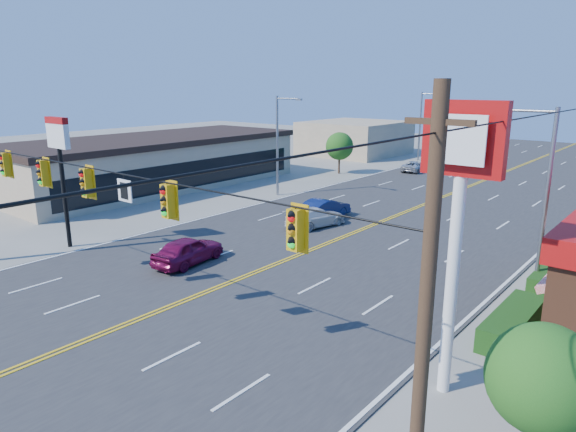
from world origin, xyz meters
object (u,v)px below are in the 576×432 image
Objects in this scene: car_white at (315,218)px; pizza_hut_sign at (60,155)px; car_magenta at (188,251)px; car_silver at (415,167)px; signal_span at (104,202)px; car_blue at (324,209)px; kfc_pylon at (460,193)px.

pizza_hut_sign is at bearing 66.96° from car_white.
car_magenta is 33.64m from car_silver.
signal_span reaches higher than car_magenta.
pizza_hut_sign is 1.63× the size of car_blue.
kfc_pylon is 20.80m from car_blue.
kfc_pylon is 2.08× the size of car_magenta.
pizza_hut_sign is at bearing 64.10° from car_blue.
car_blue reaches higher than car_silver.
car_blue is 0.99× the size of car_white.
car_magenta is at bearing 96.74° from car_white.
signal_span is 2.86× the size of kfc_pylon.
signal_span reaches higher than car_silver.
pizza_hut_sign is 15.34m from car_white.
car_silver is (-3.91, 33.41, -0.15)m from car_magenta.
car_magenta is at bearing 170.84° from kfc_pylon.
pizza_hut_sign reaches higher than car_magenta.
kfc_pylon is (11.12, 4.00, 1.16)m from signal_span.
car_silver is at bearing -90.58° from car_magenta.
kfc_pylon is at bearing 111.22° from car_silver.
car_white is (8.28, 12.07, -4.57)m from pizza_hut_sign.
car_blue is at bearing -58.63° from car_white.
kfc_pylon is at bearing 19.78° from signal_span.
car_white is at bearing 138.65° from kfc_pylon.
signal_span is 5.73× the size of car_white.
signal_span is at bearing 110.59° from car_white.
kfc_pylon is at bearing 138.37° from car_blue.
car_blue is at bearing 61.57° from pizza_hut_sign.
car_blue is 2.05m from car_white.
car_magenta reaches higher than car_blue.
signal_span is 18.78m from car_blue.
pizza_hut_sign is 36.22m from car_silver.
car_magenta is 0.97× the size of car_blue.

